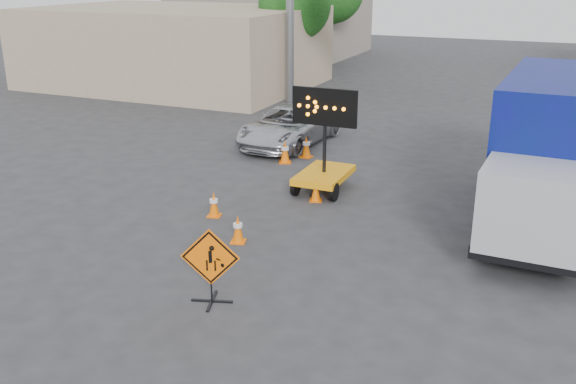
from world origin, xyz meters
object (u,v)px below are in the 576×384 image
Objects in this scene: construction_sign at (210,264)px; box_truck at (549,159)px; pickup_truck at (289,126)px; arrow_board at (324,168)px.

construction_sign is 8.76m from box_truck.
construction_sign is 0.31× the size of pickup_truck.
pickup_truck is (-2.93, 4.20, 0.02)m from arrow_board.
box_truck reaches higher than construction_sign.
pickup_truck is at bearing 88.44° from construction_sign.
construction_sign is at bearing -126.97° from box_truck.
construction_sign is 0.51× the size of arrow_board.
box_truck is (5.78, -0.01, 0.96)m from arrow_board.
pickup_truck is 0.64× the size of box_truck.
box_truck is at bearing -0.67° from arrow_board.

